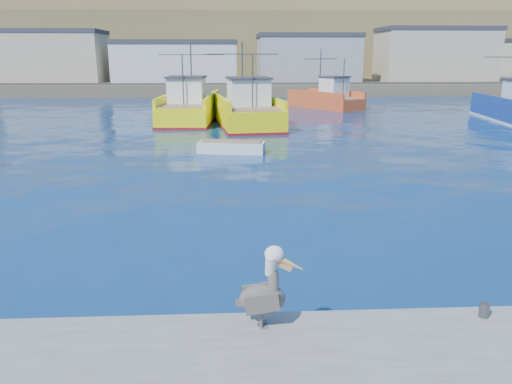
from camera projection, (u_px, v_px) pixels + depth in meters
ground at (308, 272)px, 13.21m from camera, size 260.00×260.00×0.00m
dock_bollards at (365, 313)px, 9.79m from camera, size 36.20×0.20×0.30m
far_shore at (238, 40)px, 115.99m from camera, size 200.00×81.00×24.00m
trawler_yellow_a at (190, 108)px, 43.56m from camera, size 5.71×12.74×6.67m
trawler_yellow_b at (245, 111)px, 41.07m from camera, size 6.17×13.22×6.70m
boat_orange at (327, 98)px, 53.65m from camera, size 7.59×9.28×6.15m
skiff_mid at (231, 148)px, 29.27m from camera, size 4.05×2.04×0.84m
pelican at (265, 292)px, 9.46m from camera, size 1.32×0.57×1.63m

